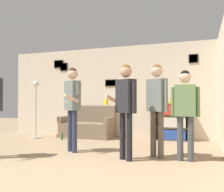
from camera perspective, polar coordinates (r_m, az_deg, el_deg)
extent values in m
plane|color=#937A5B|center=(3.49, -22.79, -18.82)|extent=(20.00, 20.00, 0.00)
cube|color=beige|center=(7.48, 2.43, 1.06)|extent=(7.68, 0.06, 2.70)
cube|color=black|center=(7.18, 18.11, 8.15)|extent=(0.24, 0.02, 0.24)
cube|color=#B2B2BC|center=(7.18, 18.11, 8.15)|extent=(0.20, 0.01, 0.19)
cube|color=black|center=(8.34, -10.96, 6.56)|extent=(0.26, 0.02, 0.26)
cube|color=#B2B2BC|center=(8.33, -10.98, 6.57)|extent=(0.22, 0.01, 0.21)
cube|color=black|center=(7.56, -0.14, 3.01)|extent=(0.40, 0.02, 0.20)
cube|color=gray|center=(7.56, -0.15, 3.02)|extent=(0.35, 0.01, 0.16)
cube|color=black|center=(8.45, -12.09, 7.17)|extent=(0.34, 0.02, 0.25)
cube|color=beige|center=(8.44, -12.12, 7.17)|extent=(0.29, 0.01, 0.20)
cube|color=#7A6651|center=(7.46, -5.77, -8.94)|extent=(1.58, 0.80, 0.10)
cube|color=#7A6651|center=(7.43, -5.77, -7.34)|extent=(1.52, 0.74, 0.32)
cube|color=#7A6651|center=(7.70, -4.70, -4.10)|extent=(1.52, 0.14, 0.49)
cube|color=#7A6651|center=(7.75, -10.64, -5.21)|extent=(0.12, 0.74, 0.18)
cube|color=#7A6651|center=(7.13, -0.46, -5.59)|extent=(0.12, 0.74, 0.18)
cube|color=brown|center=(7.04, 10.00, -5.75)|extent=(0.02, 0.30, 0.99)
cube|color=brown|center=(6.94, 17.14, -5.78)|extent=(0.02, 0.30, 0.99)
cube|color=brown|center=(7.12, 13.67, -5.68)|extent=(0.89, 0.01, 0.99)
cube|color=brown|center=(7.03, 13.56, -9.71)|extent=(0.85, 0.30, 0.02)
cube|color=brown|center=(6.95, 13.53, -1.80)|extent=(0.85, 0.30, 0.02)
cube|color=brown|center=(6.99, 13.55, -7.12)|extent=(0.85, 0.30, 0.02)
cube|color=brown|center=(6.96, 13.54, -4.42)|extent=(0.85, 0.30, 0.02)
cube|color=#2847A3|center=(7.00, 13.55, -8.50)|extent=(0.73, 0.26, 0.28)
cube|color=beige|center=(6.97, 13.54, -5.80)|extent=(0.73, 0.26, 0.28)
cube|color=red|center=(6.95, 13.52, -3.09)|extent=(0.73, 0.26, 0.28)
cylinder|color=#ADA89E|center=(7.57, -17.02, -9.05)|extent=(0.28, 0.28, 0.03)
cylinder|color=#ADA89E|center=(7.50, -16.99, -3.44)|extent=(0.03, 0.03, 1.45)
sphere|color=silver|center=(7.51, -16.96, 2.67)|extent=(0.17, 0.17, 0.17)
cylinder|color=#2D334C|center=(5.41, -9.52, -7.80)|extent=(0.11, 0.11, 0.87)
cylinder|color=#2D334C|center=(5.25, -8.57, -8.01)|extent=(0.11, 0.11, 0.87)
cube|color=slate|center=(5.30, -9.03, 0.09)|extent=(0.41, 0.36, 0.62)
sphere|color=#D1A889|center=(5.33, -9.01, 5.00)|extent=(0.22, 0.22, 0.22)
sphere|color=#382314|center=(5.33, -9.01, 5.42)|extent=(0.19, 0.19, 0.19)
cylinder|color=slate|center=(5.11, -7.85, 1.67)|extent=(0.07, 0.07, 0.26)
cylinder|color=#D1A889|center=(5.04, -9.27, -0.53)|extent=(0.22, 0.30, 0.19)
cylinder|color=white|center=(4.97, -10.73, -1.30)|extent=(0.10, 0.14, 0.09)
cylinder|color=slate|center=(5.48, -10.12, -0.18)|extent=(0.07, 0.07, 0.58)
cylinder|color=black|center=(4.62, 2.45, -9.08)|extent=(0.11, 0.11, 0.85)
cylinder|color=black|center=(4.49, 3.95, -9.32)|extent=(0.11, 0.11, 0.85)
cube|color=#232328|center=(4.51, 3.18, -0.02)|extent=(0.41, 0.36, 0.60)
sphere|color=tan|center=(4.54, 3.17, 5.63)|extent=(0.22, 0.22, 0.22)
sphere|color=brown|center=(4.54, 3.17, 6.11)|extent=(0.19, 0.19, 0.19)
cylinder|color=#232328|center=(4.35, 5.03, -0.27)|extent=(0.07, 0.07, 0.57)
cylinder|color=#232328|center=(4.68, 1.46, 1.58)|extent=(0.07, 0.07, 0.26)
cylinder|color=tan|center=(4.58, 0.09, -0.79)|extent=(0.22, 0.29, 0.19)
cylinder|color=yellow|center=(4.50, -1.34, -1.36)|extent=(0.08, 0.08, 0.10)
cylinder|color=brown|center=(4.88, 9.42, -8.56)|extent=(0.11, 0.11, 0.87)
cylinder|color=brown|center=(4.76, 11.06, -8.73)|extent=(0.11, 0.11, 0.87)
cube|color=slate|center=(4.78, 10.20, 0.19)|extent=(0.41, 0.36, 0.61)
sphere|color=#D1A889|center=(4.81, 10.18, 5.61)|extent=(0.22, 0.22, 0.22)
sphere|color=brown|center=(4.81, 10.18, 6.08)|extent=(0.19, 0.19, 0.19)
cylinder|color=slate|center=(4.64, 12.21, -0.04)|extent=(0.07, 0.07, 0.58)
cylinder|color=slate|center=(4.92, 8.31, -0.11)|extent=(0.07, 0.07, 0.58)
cylinder|color=#3D4247|center=(4.67, 15.32, -9.31)|extent=(0.11, 0.11, 0.79)
cylinder|color=#3D4247|center=(4.66, 17.55, -9.32)|extent=(0.11, 0.11, 0.79)
cube|color=#5B7A4C|center=(4.62, 16.39, -0.98)|extent=(0.36, 0.20, 0.56)
sphere|color=#D1A889|center=(4.64, 16.36, 4.16)|extent=(0.20, 0.20, 0.20)
sphere|color=black|center=(4.64, 16.36, 4.60)|extent=(0.17, 0.17, 0.17)
cylinder|color=#5B7A4C|center=(4.61, 19.06, -1.26)|extent=(0.07, 0.07, 0.53)
cylinder|color=#5B7A4C|center=(4.64, 13.74, -1.29)|extent=(0.07, 0.07, 0.53)
cylinder|color=#3D6638|center=(7.03, -11.36, -9.13)|extent=(0.06, 0.06, 0.16)
cylinder|color=#3D6638|center=(7.02, -11.36, -8.19)|extent=(0.03, 0.03, 0.07)
cylinder|color=yellow|center=(6.96, 13.24, -1.21)|extent=(0.08, 0.08, 0.12)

